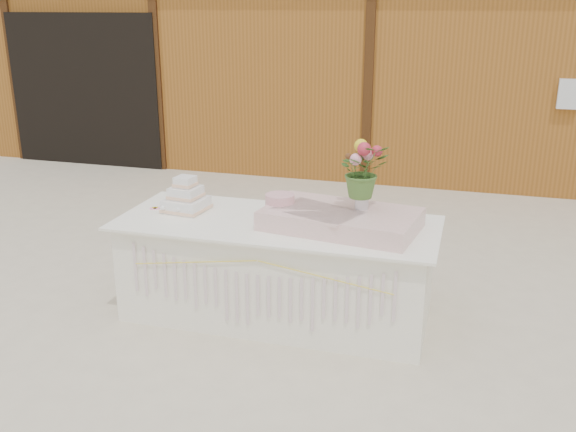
% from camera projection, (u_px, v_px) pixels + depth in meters
% --- Properties ---
extents(ground, '(80.00, 80.00, 0.00)m').
position_uv_depth(ground, '(277.00, 315.00, 5.02)').
color(ground, beige).
rests_on(ground, ground).
extents(barn, '(12.60, 4.60, 3.30)m').
position_uv_depth(barn, '(390.00, 47.00, 9.96)').
color(barn, brown).
rests_on(barn, ground).
extents(cake_table, '(2.40, 1.00, 0.77)m').
position_uv_depth(cake_table, '(277.00, 269.00, 4.89)').
color(cake_table, white).
rests_on(cake_table, ground).
extents(wedding_cake, '(0.34, 0.34, 0.28)m').
position_uv_depth(wedding_cake, '(186.00, 199.00, 5.01)').
color(wedding_cake, white).
rests_on(wedding_cake, cake_table).
extents(pink_cake_stand, '(0.28, 0.28, 0.20)m').
position_uv_depth(pink_cake_stand, '(280.00, 206.00, 4.79)').
color(pink_cake_stand, white).
rests_on(pink_cake_stand, cake_table).
extents(satin_runner, '(1.17, 0.78, 0.14)m').
position_uv_depth(satin_runner, '(341.00, 219.00, 4.63)').
color(satin_runner, '#F7C8C6').
rests_on(satin_runner, cake_table).
extents(flower_vase, '(0.10, 0.10, 0.13)m').
position_uv_depth(flower_vase, '(362.00, 200.00, 4.62)').
color(flower_vase, silver).
rests_on(flower_vase, satin_runner).
extents(bouquet, '(0.46, 0.44, 0.39)m').
position_uv_depth(bouquet, '(363.00, 164.00, 4.53)').
color(bouquet, '#41692A').
rests_on(bouquet, flower_vase).
extents(loose_flowers, '(0.18, 0.31, 0.02)m').
position_uv_depth(loose_flowers, '(154.00, 209.00, 5.05)').
color(loose_flowers, '#FF9BBF').
rests_on(loose_flowers, cake_table).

